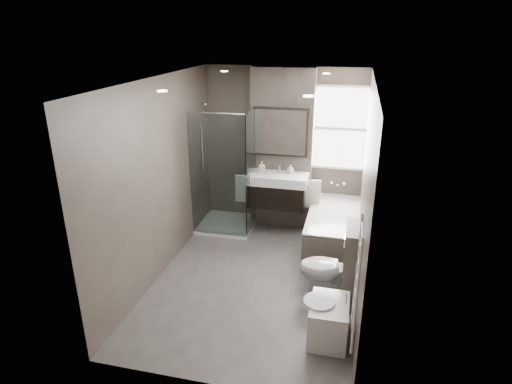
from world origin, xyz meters
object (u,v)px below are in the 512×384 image
(vanity, at_px, (277,190))
(bidet, at_px, (328,320))
(bathtub, at_px, (333,228))
(toilet, at_px, (330,269))

(vanity, relative_size, bidet, 1.65)
(bathtub, distance_m, toilet, 1.30)
(bathtub, bearing_deg, bidet, -87.59)
(toilet, bearing_deg, vanity, -154.34)
(bathtub, distance_m, bidet, 2.10)
(bidet, bearing_deg, bathtub, 92.41)
(toilet, xyz_separation_m, bidet, (0.04, -0.80, -0.15))
(toilet, bearing_deg, bidet, -2.12)
(vanity, xyz_separation_m, bathtub, (0.92, -0.33, -0.43))
(vanity, height_order, bidet, vanity)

